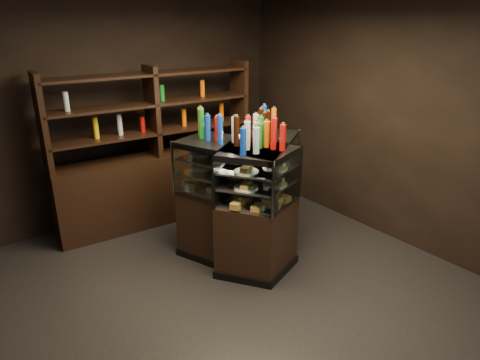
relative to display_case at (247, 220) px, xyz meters
name	(u,v)px	position (x,y,z in m)	size (l,w,h in m)	color
ground	(219,310)	(-0.79, -0.59, -0.45)	(5.00, 5.00, 0.00)	black
room_shell	(214,100)	(-0.79, -0.59, 1.49)	(5.02, 5.02, 3.01)	black
display_case	(247,220)	(0.00, 0.00, 0.00)	(1.43, 1.37, 1.34)	black
food_display	(248,172)	(0.00, 0.00, 0.57)	(1.06, 1.14, 0.42)	#DEB34F
bottles_top	(248,129)	(0.00, 0.00, 1.02)	(0.90, 1.00, 0.30)	#D8590A
potted_conifer	(228,205)	(0.13, 0.54, -0.05)	(0.33, 0.33, 0.70)	black
back_shelving	(157,177)	(-0.34, 1.46, 0.15)	(2.59, 0.59, 2.00)	black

